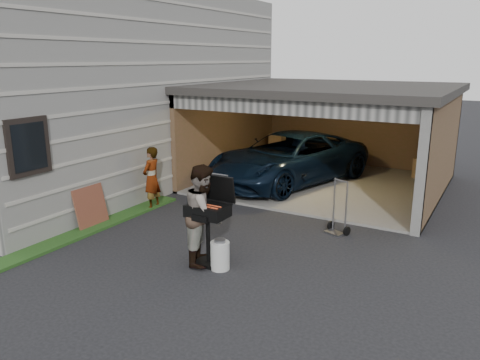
% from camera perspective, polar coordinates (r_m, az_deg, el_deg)
% --- Properties ---
extents(ground, '(80.00, 80.00, 0.00)m').
position_cam_1_polar(ground, '(9.02, -9.39, -9.23)').
color(ground, black).
rests_on(ground, ground).
extents(house, '(7.00, 11.00, 5.50)m').
position_cam_1_polar(house, '(15.34, -17.94, 10.70)').
color(house, '#474744').
rests_on(house, ground).
extents(groundcover_strip, '(0.50, 8.00, 0.06)m').
position_cam_1_polar(groundcover_strip, '(9.92, -23.37, -7.83)').
color(groundcover_strip, '#193814').
rests_on(groundcover_strip, ground).
extents(garage, '(6.80, 6.30, 2.90)m').
position_cam_1_polar(garage, '(13.99, 10.83, 7.19)').
color(garage, '#605E59').
rests_on(garage, ground).
extents(minivan, '(3.84, 5.73, 1.46)m').
position_cam_1_polar(minivan, '(13.76, 5.92, 2.44)').
color(minivan, black).
rests_on(minivan, ground).
extents(woman, '(0.43, 0.60, 1.54)m').
position_cam_1_polar(woman, '(11.65, -10.73, 0.23)').
color(woman, '#CAD9FF').
rests_on(woman, ground).
extents(man, '(0.98, 1.08, 1.82)m').
position_cam_1_polar(man, '(8.40, -4.41, -4.20)').
color(man, '#3E1A18').
rests_on(man, ground).
extents(bbq_grill, '(0.72, 0.63, 1.59)m').
position_cam_1_polar(bbq_grill, '(8.35, -3.80, -4.08)').
color(bbq_grill, black).
rests_on(bbq_grill, ground).
extents(propane_tank, '(0.43, 0.43, 0.51)m').
position_cam_1_polar(propane_tank, '(8.34, -2.45, -9.18)').
color(propane_tank, silver).
rests_on(propane_tank, ground).
extents(plywood_panel, '(0.23, 0.82, 0.91)m').
position_cam_1_polar(plywood_panel, '(10.78, -17.73, -3.16)').
color(plywood_panel, '#5B2C1F').
rests_on(plywood_panel, ground).
extents(hand_truck, '(0.53, 0.49, 1.18)m').
position_cam_1_polar(hand_truck, '(10.17, 11.78, -5.16)').
color(hand_truck, slate).
rests_on(hand_truck, ground).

